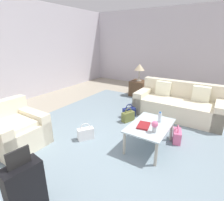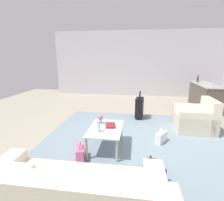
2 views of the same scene
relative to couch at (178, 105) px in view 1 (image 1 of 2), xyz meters
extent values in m
plane|color=#A89E89|center=(-2.20, 0.60, -0.30)|extent=(12.00, 12.00, 0.00)
cube|color=silver|center=(2.86, 0.60, 1.25)|extent=(0.12, 8.00, 3.10)
cube|color=gray|center=(-1.60, 0.80, -0.29)|extent=(5.20, 4.40, 0.01)
cube|color=beige|center=(-0.10, 0.00, -0.07)|extent=(0.98, 2.11, 0.45)
cube|color=beige|center=(0.28, 0.00, 0.14)|extent=(0.22, 2.11, 0.86)
cube|color=beige|center=(-0.10, -0.93, 0.00)|extent=(0.98, 0.24, 0.58)
cube|color=beige|center=(-0.10, 0.93, 0.00)|extent=(0.98, 0.24, 0.58)
cube|color=white|center=(0.12, -0.47, 0.33)|extent=(0.16, 0.40, 0.41)
cube|color=white|center=(0.12, 0.47, 0.33)|extent=(0.13, 0.40, 0.40)
cube|color=beige|center=(-3.10, 2.20, -0.08)|extent=(0.89, 0.93, 0.44)
cube|color=beige|center=(-3.10, 2.56, 0.12)|extent=(0.89, 0.20, 0.83)
cube|color=beige|center=(-2.76, 2.20, 0.00)|extent=(0.20, 0.92, 0.60)
cube|color=white|center=(-3.10, 2.15, 0.18)|extent=(0.65, 0.66, 0.08)
cube|color=silver|center=(-1.80, 0.10, 0.15)|extent=(0.99, 0.67, 0.02)
cylinder|color=#ADA899|center=(-2.24, 0.38, -0.08)|extent=(0.05, 0.05, 0.44)
cylinder|color=#ADA899|center=(-1.35, 0.38, -0.08)|extent=(0.05, 0.05, 0.44)
cylinder|color=#ADA899|center=(-2.24, -0.18, -0.08)|extent=(0.05, 0.05, 0.44)
cylinder|color=#ADA899|center=(-1.35, -0.18, -0.08)|extent=(0.05, 0.05, 0.44)
cylinder|color=silver|center=(-1.60, 0.00, 0.25)|extent=(0.06, 0.06, 0.18)
cylinder|color=#2D6BBC|center=(-1.60, 0.00, 0.36)|extent=(0.04, 0.04, 0.02)
cube|color=maroon|center=(-1.92, 0.18, 0.18)|extent=(0.32, 0.24, 0.03)
cylinder|color=#B2B7BC|center=(-2.02, -0.05, 0.21)|extent=(0.07, 0.07, 0.10)
sphere|color=#DB6693|center=(-2.02, -0.05, 0.31)|extent=(0.11, 0.11, 0.11)
cube|color=#513823|center=(1.00, 1.60, -0.03)|extent=(0.53, 0.53, 0.54)
cylinder|color=#ADA899|center=(1.00, 1.60, 0.25)|extent=(0.18, 0.18, 0.02)
cylinder|color=#ADA899|center=(1.00, 1.60, 0.44)|extent=(0.04, 0.04, 0.35)
cone|color=beige|center=(1.00, 1.60, 0.72)|extent=(0.35, 0.35, 0.22)
cube|color=black|center=(-3.80, 0.80, 0.05)|extent=(0.42, 0.27, 0.60)
cube|color=black|center=(-3.80, 0.80, 0.45)|extent=(0.24, 0.05, 0.20)
cylinder|color=black|center=(-3.66, 0.78, -0.27)|extent=(0.03, 0.05, 0.05)
cube|color=olive|center=(-1.04, 0.94, -0.18)|extent=(0.35, 0.25, 0.24)
torus|color=olive|center=(-1.04, 0.94, -0.04)|extent=(0.19, 0.09, 0.20)
cube|color=pink|center=(-1.33, -0.30, -0.18)|extent=(0.35, 0.22, 0.24)
torus|color=pink|center=(-1.33, -0.30, -0.04)|extent=(0.19, 0.07, 0.20)
cube|color=navy|center=(-0.80, 1.04, -0.18)|extent=(0.34, 0.29, 0.24)
torus|color=navy|center=(-0.80, 1.04, -0.04)|extent=(0.18, 0.12, 0.20)
cube|color=white|center=(-2.24, 1.27, -0.18)|extent=(0.34, 0.30, 0.24)
torus|color=white|center=(-2.24, 1.27, -0.04)|extent=(0.17, 0.13, 0.20)
camera|label=1|loc=(-4.55, -0.84, 1.63)|focal=28.00mm
camera|label=2|loc=(1.46, 0.70, 1.55)|focal=28.00mm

